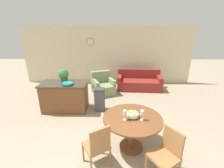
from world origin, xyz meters
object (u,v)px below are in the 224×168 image
(potted_plant, at_px, (64,75))
(couch, at_px, (139,82))
(teal_bowl, at_px, (68,83))
(dining_chair_near_right, at_px, (167,152))
(armchair, at_px, (103,86))
(dining_table, at_px, (132,124))
(kitchen_island, at_px, (65,96))
(fruit_bowl, at_px, (133,114))
(trash_bin, at_px, (100,99))
(wine_glass_right, at_px, (142,113))
(wine_glass_left, at_px, (125,113))
(dining_chair_near_left, at_px, (98,145))

(potted_plant, relative_size, couch, 0.21)
(teal_bowl, height_order, couch, teal_bowl)
(dining_chair_near_right, relative_size, armchair, 0.81)
(dining_table, relative_size, kitchen_island, 0.86)
(fruit_bowl, relative_size, potted_plant, 0.59)
(teal_bowl, distance_m, trash_bin, 1.12)
(trash_bin, xyz_separation_m, couch, (1.58, 1.96, -0.08))
(fruit_bowl, bearing_deg, trash_bin, 116.39)
(dining_chair_near_right, bearing_deg, kitchen_island, 13.81)
(dining_table, xyz_separation_m, teal_bowl, (-1.77, 1.54, 0.37))
(potted_plant, distance_m, couch, 3.36)
(wine_glass_right, bearing_deg, dining_table, 151.86)
(dining_table, xyz_separation_m, potted_plant, (-1.97, 1.85, 0.54))
(armchair, bearing_deg, dining_chair_near_right, -92.15)
(teal_bowl, relative_size, trash_bin, 0.44)
(teal_bowl, bearing_deg, fruit_bowl, -41.00)
(wine_glass_left, bearing_deg, kitchen_island, 134.57)
(dining_chair_near_left, distance_m, trash_bin, 2.21)
(dining_chair_near_left, relative_size, kitchen_island, 0.64)
(dining_chair_near_left, bearing_deg, wine_glass_right, -5.78)
(wine_glass_right, height_order, kitchen_island, wine_glass_right)
(armchair, bearing_deg, couch, -3.19)
(armchair, bearing_deg, kitchen_island, -150.21)
(dining_chair_near_right, height_order, teal_bowl, teal_bowl)
(kitchen_island, distance_m, couch, 3.32)
(fruit_bowl, height_order, kitchen_island, kitchen_island)
(dining_table, bearing_deg, fruit_bowl, 152.11)
(wine_glass_right, xyz_separation_m, kitchen_island, (-2.13, 1.81, -0.46))
(wine_glass_left, relative_size, teal_bowl, 0.65)
(dining_table, distance_m, trash_bin, 1.89)
(wine_glass_left, relative_size, potted_plant, 0.52)
(teal_bowl, relative_size, potted_plant, 0.80)
(teal_bowl, xyz_separation_m, potted_plant, (-0.20, 0.32, 0.17))
(potted_plant, bearing_deg, armchair, 47.92)
(dining_chair_near_left, xyz_separation_m, wine_glass_right, (0.85, 0.42, 0.41))
(wine_glass_right, bearing_deg, kitchen_island, 139.63)
(kitchen_island, relative_size, couch, 0.74)
(potted_plant, distance_m, armchair, 1.90)
(wine_glass_right, distance_m, couch, 3.83)
(kitchen_island, bearing_deg, wine_glass_left, -45.43)
(trash_bin, distance_m, armchair, 1.44)
(wine_glass_left, relative_size, couch, 0.11)
(dining_chair_near_left, distance_m, potted_plant, 2.77)
(dining_table, relative_size, couch, 0.63)
(potted_plant, xyz_separation_m, couch, (2.71, 1.79, -0.85))
(fruit_bowl, bearing_deg, armchair, 104.85)
(wine_glass_left, relative_size, armchair, 0.19)
(kitchen_island, bearing_deg, couch, 35.62)
(wine_glass_left, bearing_deg, teal_bowl, 134.41)
(fruit_bowl, height_order, wine_glass_left, wine_glass_left)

